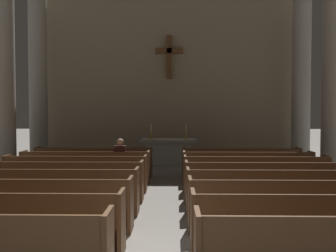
{
  "coord_description": "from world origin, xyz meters",
  "views": [
    {
      "loc": [
        0.26,
        -4.25,
        2.1
      ],
      "look_at": [
        0.0,
        9.05,
        1.58
      ],
      "focal_mm": 39.31,
      "sensor_mm": 36.0,
      "label": 1
    }
  ],
  "objects_px": {
    "pew_left_row_5": "(63,181)",
    "candlestick_right": "(186,134)",
    "lone_worshipper": "(121,160)",
    "column_left_third": "(3,61)",
    "altar": "(169,151)",
    "pew_right_row_6": "(256,174)",
    "candlestick_left": "(151,134)",
    "pew_left_row_3": "(26,204)",
    "pew_right_row_3": "(296,205)",
    "pew_left_row_8": "(94,162)",
    "pew_right_row_2": "(320,224)",
    "pew_right_row_4": "(279,192)",
    "pew_right_row_8": "(241,162)",
    "pew_right_row_7": "(248,168)",
    "pew_left_row_7": "(86,167)",
    "column_left_fourth": "(38,71)",
    "pew_left_row_6": "(76,173)",
    "column_right_fourth": "(301,71)",
    "pew_left_row_4": "(47,191)",
    "column_right_third": "(334,60)",
    "pew_right_row_5": "(266,182)"
  },
  "relations": [
    {
      "from": "pew_left_row_4",
      "to": "pew_right_row_2",
      "type": "relative_size",
      "value": 1.0
    },
    {
      "from": "pew_right_row_3",
      "to": "pew_left_row_8",
      "type": "bearing_deg",
      "value": 131.43
    },
    {
      "from": "lone_worshipper",
      "to": "candlestick_left",
      "type": "bearing_deg",
      "value": 80.81
    },
    {
      "from": "pew_left_row_5",
      "to": "candlestick_right",
      "type": "distance_m",
      "value": 6.86
    },
    {
      "from": "pew_left_row_5",
      "to": "pew_right_row_2",
      "type": "bearing_deg",
      "value": -34.21
    },
    {
      "from": "pew_left_row_8",
      "to": "pew_right_row_8",
      "type": "bearing_deg",
      "value": 0.0
    },
    {
      "from": "pew_right_row_6",
      "to": "column_left_third",
      "type": "xyz_separation_m",
      "value": [
        -7.65,
        2.26,
        3.25
      ]
    },
    {
      "from": "pew_left_row_8",
      "to": "candlestick_left",
      "type": "height_order",
      "value": "candlestick_left"
    },
    {
      "from": "pew_right_row_5",
      "to": "column_left_third",
      "type": "distance_m",
      "value": 8.96
    },
    {
      "from": "pew_right_row_7",
      "to": "column_left_third",
      "type": "xyz_separation_m",
      "value": [
        -7.65,
        1.19,
        3.25
      ]
    },
    {
      "from": "column_left_third",
      "to": "column_right_fourth",
      "type": "distance_m",
      "value": 11.02
    },
    {
      "from": "pew_left_row_8",
      "to": "pew_right_row_4",
      "type": "bearing_deg",
      "value": -42.2
    },
    {
      "from": "pew_right_row_7",
      "to": "column_left_fourth",
      "type": "xyz_separation_m",
      "value": [
        -7.65,
        4.21,
        3.25
      ]
    },
    {
      "from": "pew_left_row_3",
      "to": "lone_worshipper",
      "type": "bearing_deg",
      "value": 76.65
    },
    {
      "from": "pew_left_row_3",
      "to": "pew_right_row_4",
      "type": "xyz_separation_m",
      "value": [
        4.72,
        1.07,
        0.0
      ]
    },
    {
      "from": "pew_left_row_6",
      "to": "altar",
      "type": "relative_size",
      "value": 1.7
    },
    {
      "from": "pew_right_row_7",
      "to": "pew_right_row_5",
      "type": "bearing_deg",
      "value": -90.0
    },
    {
      "from": "lone_worshipper",
      "to": "column_left_third",
      "type": "bearing_deg",
      "value": 163.84
    },
    {
      "from": "pew_right_row_3",
      "to": "candlestick_left",
      "type": "height_order",
      "value": "candlestick_left"
    },
    {
      "from": "pew_left_row_8",
      "to": "column_right_third",
      "type": "distance_m",
      "value": 8.32
    },
    {
      "from": "pew_left_row_7",
      "to": "pew_right_row_3",
      "type": "height_order",
      "value": "same"
    },
    {
      "from": "pew_left_row_3",
      "to": "pew_left_row_5",
      "type": "xyz_separation_m",
      "value": [
        0.0,
        2.14,
        0.0
      ]
    },
    {
      "from": "altar",
      "to": "column_right_fourth",
      "type": "bearing_deg",
      "value": 2.71
    },
    {
      "from": "altar",
      "to": "pew_right_row_6",
      "type": "bearing_deg",
      "value": -64.88
    },
    {
      "from": "pew_right_row_6",
      "to": "pew_right_row_7",
      "type": "xyz_separation_m",
      "value": [
        0.0,
        1.07,
        0.0
      ]
    },
    {
      "from": "pew_left_row_6",
      "to": "pew_right_row_7",
      "type": "bearing_deg",
      "value": 12.77
    },
    {
      "from": "pew_right_row_2",
      "to": "altar",
      "type": "relative_size",
      "value": 1.7
    },
    {
      "from": "pew_right_row_6",
      "to": "candlestick_left",
      "type": "relative_size",
      "value": 6.42
    },
    {
      "from": "pew_left_row_5",
      "to": "pew_right_row_6",
      "type": "xyz_separation_m",
      "value": [
        4.72,
        1.07,
        0.0
      ]
    },
    {
      "from": "candlestick_left",
      "to": "pew_left_row_3",
      "type": "bearing_deg",
      "value": -101.38
    },
    {
      "from": "pew_left_row_5",
      "to": "candlestick_left",
      "type": "xyz_separation_m",
      "value": [
        1.66,
        6.1,
        0.71
      ]
    },
    {
      "from": "pew_right_row_4",
      "to": "pew_right_row_8",
      "type": "distance_m",
      "value": 4.28
    },
    {
      "from": "pew_right_row_6",
      "to": "candlestick_right",
      "type": "bearing_deg",
      "value": 108.25
    },
    {
      "from": "pew_left_row_8",
      "to": "pew_right_row_7",
      "type": "height_order",
      "value": "same"
    },
    {
      "from": "column_right_third",
      "to": "column_left_fourth",
      "type": "height_order",
      "value": "same"
    },
    {
      "from": "pew_left_row_8",
      "to": "candlestick_right",
      "type": "distance_m",
      "value": 4.27
    },
    {
      "from": "pew_left_row_3",
      "to": "pew_left_row_7",
      "type": "relative_size",
      "value": 1.0
    },
    {
      "from": "pew_right_row_8",
      "to": "altar",
      "type": "xyz_separation_m",
      "value": [
        -2.36,
        2.89,
        0.06
      ]
    },
    {
      "from": "pew_left_row_7",
      "to": "column_left_fourth",
      "type": "height_order",
      "value": "column_left_fourth"
    },
    {
      "from": "column_left_fourth",
      "to": "lone_worshipper",
      "type": "relative_size",
      "value": 5.79
    },
    {
      "from": "column_left_fourth",
      "to": "pew_right_row_6",
      "type": "bearing_deg",
      "value": -34.6
    },
    {
      "from": "pew_left_row_3",
      "to": "column_left_fourth",
      "type": "relative_size",
      "value": 0.49
    },
    {
      "from": "pew_left_row_3",
      "to": "pew_left_row_8",
      "type": "height_order",
      "value": "same"
    },
    {
      "from": "pew_left_row_8",
      "to": "pew_right_row_8",
      "type": "xyz_separation_m",
      "value": [
        4.72,
        0.0,
        0.0
      ]
    },
    {
      "from": "pew_right_row_2",
      "to": "pew_right_row_3",
      "type": "distance_m",
      "value": 1.07
    },
    {
      "from": "pew_left_row_6",
      "to": "column_left_fourth",
      "type": "height_order",
      "value": "column_left_fourth"
    },
    {
      "from": "pew_left_row_7",
      "to": "column_left_fourth",
      "type": "bearing_deg",
      "value": 124.91
    },
    {
      "from": "column_left_fourth",
      "to": "candlestick_left",
      "type": "height_order",
      "value": "column_left_fourth"
    },
    {
      "from": "pew_left_row_6",
      "to": "pew_right_row_4",
      "type": "height_order",
      "value": "same"
    },
    {
      "from": "column_left_third",
      "to": "pew_right_row_8",
      "type": "bearing_deg",
      "value": -0.88
    }
  ]
}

